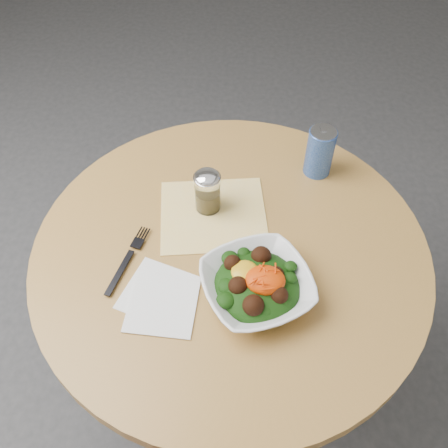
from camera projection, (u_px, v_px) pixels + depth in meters
The scene contains 8 objects.
ground at pixel (228, 378), 1.71m from camera, with size 6.00×6.00×0.00m, color #323235.
table at pixel (230, 293), 1.28m from camera, with size 0.90×0.90×0.75m.
cloth_napkin at pixel (213, 215), 1.19m from camera, with size 0.25×0.23×0.00m, color #E29D0B.
paper_napkins at pixel (160, 299), 1.04m from camera, with size 0.18×0.20×0.00m.
salad_bowl at pixel (257, 285), 1.03m from camera, with size 0.29×0.29×0.08m.
fork at pixel (129, 258), 1.10m from camera, with size 0.07×0.19×0.00m.
spice_shaker at pixel (208, 191), 1.16m from camera, with size 0.06×0.06×0.11m.
beverage_can at pixel (320, 152), 1.24m from camera, with size 0.07×0.07×0.13m.
Camera 1 is at (0.02, -0.68, 1.65)m, focal length 40.00 mm.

